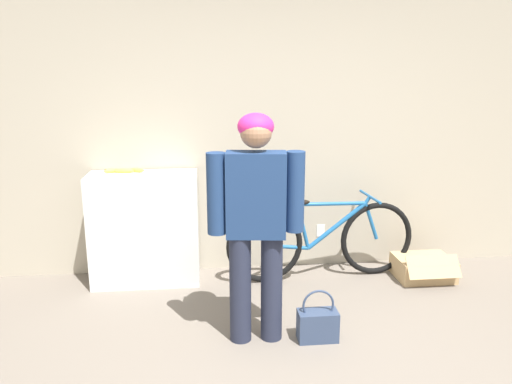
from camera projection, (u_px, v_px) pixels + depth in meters
wall_back at (265, 134)px, 4.62m from camera, size 8.00×0.07×2.60m
side_shelf at (145, 229)px, 4.45m from camera, size 0.95×0.42×1.00m
person at (256, 214)px, 3.37m from camera, size 0.66×0.24×1.61m
bicycle at (322, 240)px, 4.55m from camera, size 1.76×0.46×0.77m
banana at (124, 170)px, 4.37m from camera, size 0.36×0.10×0.04m
handbag at (318, 324)px, 3.54m from camera, size 0.28×0.15×0.38m
cardboard_box at (423, 268)px, 4.61m from camera, size 0.50×0.47×0.27m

